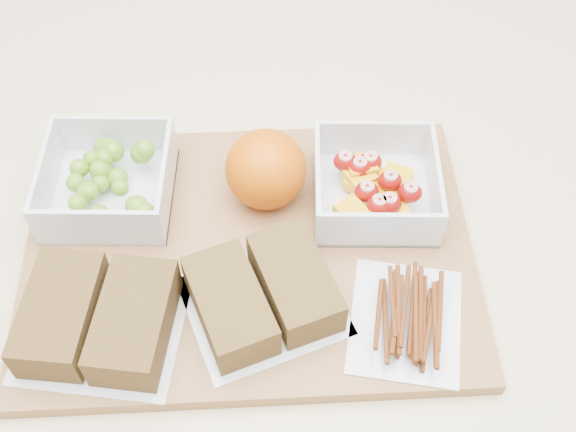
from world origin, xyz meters
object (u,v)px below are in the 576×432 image
Objects in this scene: fruit_container at (375,187)px; sandwich_bag_center at (263,295)px; grape_container at (110,181)px; orange at (266,169)px; cutting_board at (249,252)px; pretzel_bag at (407,315)px; sandwich_bag_left at (98,318)px.

fruit_container is 0.71× the size of sandwich_bag_center.
orange is (0.15, 0.00, 0.02)m from grape_container.
cutting_board is 3.47× the size of grape_container.
fruit_container is 0.91× the size of pretzel_bag.
fruit_container is at bearing 22.62° from cutting_board.
cutting_board is 0.07m from sandwich_bag_center.
fruit_container is 0.14m from pretzel_bag.
cutting_board is at bearing 35.38° from sandwich_bag_left.
sandwich_bag_left reaches higher than sandwich_bag_center.
pretzel_bag is at bearing -48.34° from orange.
orange is (0.02, 0.06, 0.05)m from cutting_board.
pretzel_bag is (0.13, -0.14, -0.03)m from orange.
cutting_board is at bearing -103.47° from orange.
grape_container is 0.73× the size of sandwich_bag_center.
pretzel_bag reaches higher than cutting_board.
grape_container reaches higher than sandwich_bag_center.
sandwich_bag_left is at bearing -132.53° from orange.
grape_container is 0.81× the size of sandwich_bag_left.
sandwich_bag_center is 1.29× the size of pretzel_bag.
pretzel_bag is at bearing 2.26° from sandwich_bag_left.
grape_container reaches higher than fruit_container.
grape_container reaches higher than sandwich_bag_left.
sandwich_bag_center is at bearing -89.73° from orange.
sandwich_bag_center reaches higher than cutting_board.
orange reaches higher than sandwich_bag_left.
orange reaches higher than fruit_container.
orange is 0.13m from sandwich_bag_center.
cutting_board is 0.15m from sandwich_bag_left.
cutting_board is at bearing -153.90° from fruit_container.
pretzel_bag is at bearing -26.71° from grape_container.
fruit_container is 1.50× the size of orange.
orange is 0.47× the size of sandwich_bag_center.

